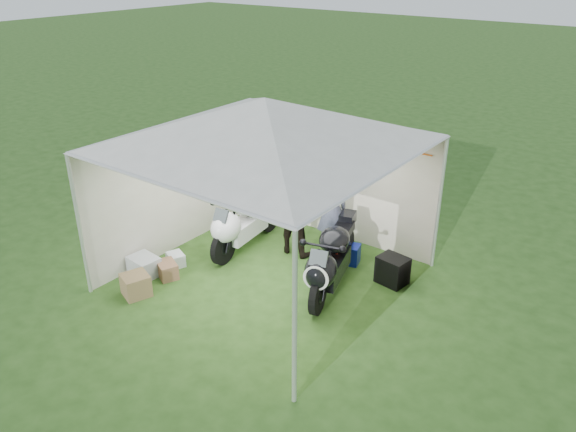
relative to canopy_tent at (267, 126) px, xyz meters
The scene contains 12 objects.
ground 2.58m from the canopy_tent, 89.22° to the right, with size 80.00×80.00×0.00m, color #264916.
canopy_tent is the anchor object (origin of this frame).
motorcycle_white 2.29m from the canopy_tent, 152.71° to the left, with size 0.62×2.08×1.03m.
motorcycle_black 2.25m from the canopy_tent, 13.95° to the left, with size 0.89×2.08×1.05m.
paddock_stand 2.79m from the canopy_tent, 57.49° to the left, with size 0.45×0.28×0.34m, color #1426B9.
person_dark_jacket 2.03m from the canopy_tent, 101.22° to the left, with size 0.80×0.62×1.64m, color black.
person_blue_jacket 2.20m from the canopy_tent, 73.88° to the left, with size 0.61×0.40×1.67m, color slate.
equipment_box 3.09m from the canopy_tent, 32.01° to the left, with size 0.46×0.37×0.46m, color black.
crate_0 3.18m from the canopy_tent, 145.45° to the right, with size 0.49×0.38×0.32m, color #B1B5BA.
crate_1 3.21m from the canopy_tent, 128.89° to the right, with size 0.39×0.39×0.35m, color olive.
crate_2 2.97m from the canopy_tent, 156.77° to the right, with size 0.30×0.25×0.22m, color silver.
crate_3 2.97m from the canopy_tent, 143.70° to the right, with size 0.39×0.28×0.26m, color brown.
Camera 1 is at (5.02, -6.16, 4.88)m, focal length 35.00 mm.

